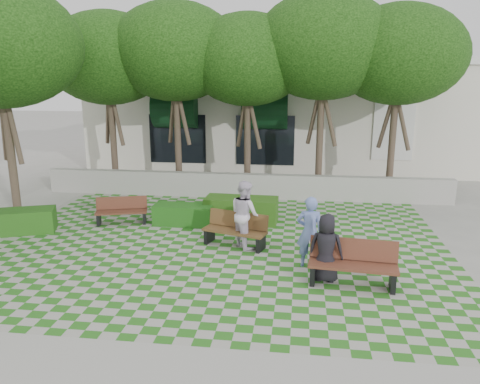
# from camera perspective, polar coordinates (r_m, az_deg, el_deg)

# --- Properties ---
(ground) EXTENTS (90.00, 90.00, 0.00)m
(ground) POSITION_cam_1_polar(r_m,az_deg,el_deg) (11.64, -3.43, -8.43)
(ground) COLOR gray
(ground) RESTS_ON ground
(lawn) EXTENTS (12.00, 12.00, 0.00)m
(lawn) POSITION_cam_1_polar(r_m,az_deg,el_deg) (12.55, -2.58, -6.67)
(lawn) COLOR #2B721E
(lawn) RESTS_ON ground
(sidewalk_south) EXTENTS (16.00, 2.00, 0.01)m
(sidewalk_south) POSITION_cam_1_polar(r_m,az_deg,el_deg) (7.64, -10.51, -21.84)
(sidewalk_south) COLOR #9E9B93
(sidewalk_south) RESTS_ON ground
(retaining_wall) EXTENTS (15.00, 0.36, 0.90)m
(retaining_wall) POSITION_cam_1_polar(r_m,az_deg,el_deg) (17.35, 0.36, 0.78)
(retaining_wall) COLOR #9E9B93
(retaining_wall) RESTS_ON ground
(bench_east) EXTENTS (1.94, 0.81, 0.99)m
(bench_east) POSITION_cam_1_polar(r_m,az_deg,el_deg) (10.52, 13.59, -8.54)
(bench_east) COLOR #572C1E
(bench_east) RESTS_ON ground
(bench_mid) EXTENTS (1.80, 1.06, 0.90)m
(bench_mid) POSITION_cam_1_polar(r_m,az_deg,el_deg) (12.49, -0.54, -4.68)
(bench_mid) COLOR #54391D
(bench_mid) RESTS_ON ground
(bench_west) EXTENTS (1.62, 0.91, 0.81)m
(bench_west) POSITION_cam_1_polar(r_m,az_deg,el_deg) (14.80, -14.23, -2.27)
(bench_west) COLOR #50291B
(bench_west) RESTS_ON ground
(hedge_midright) EXTENTS (2.26, 0.98, 0.78)m
(hedge_midright) POSITION_cam_1_polar(r_m,az_deg,el_deg) (14.47, 0.16, -2.20)
(hedge_midright) COLOR #244D14
(hedge_midright) RESTS_ON ground
(hedge_midleft) EXTENTS (1.80, 0.76, 0.62)m
(hedge_midleft) POSITION_cam_1_polar(r_m,az_deg,el_deg) (14.36, -6.91, -2.76)
(hedge_midleft) COLOR #1A5015
(hedge_midleft) RESTS_ON ground
(hedge_west) EXTENTS (2.10, 1.41, 0.68)m
(hedge_west) POSITION_cam_1_polar(r_m,az_deg,el_deg) (14.95, -25.31, -3.25)
(hedge_west) COLOR #1F5115
(hedge_west) RESTS_ON ground
(person_blue) EXTENTS (0.66, 0.46, 1.73)m
(person_blue) POSITION_cam_1_polar(r_m,az_deg,el_deg) (11.15, 8.49, -4.85)
(person_blue) COLOR #6E83C9
(person_blue) RESTS_ON ground
(person_dark) EXTENTS (0.82, 0.60, 1.54)m
(person_dark) POSITION_cam_1_polar(r_m,az_deg,el_deg) (10.48, 10.45, -6.73)
(person_dark) COLOR black
(person_dark) RESTS_ON ground
(person_white) EXTENTS (1.06, 1.10, 1.79)m
(person_white) POSITION_cam_1_polar(r_m,az_deg,el_deg) (12.31, 0.62, -2.70)
(person_white) COLOR white
(person_white) RESTS_ON ground
(tree_row) EXTENTS (17.70, 13.40, 7.41)m
(tree_row) POSITION_cam_1_polar(r_m,az_deg,el_deg) (16.98, -6.24, 16.50)
(tree_row) COLOR #47382B
(tree_row) RESTS_ON ground
(building) EXTENTS (18.00, 8.92, 5.15)m
(building) POSITION_cam_1_polar(r_m,az_deg,el_deg) (24.73, 4.82, 9.61)
(building) COLOR silver
(building) RESTS_ON ground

